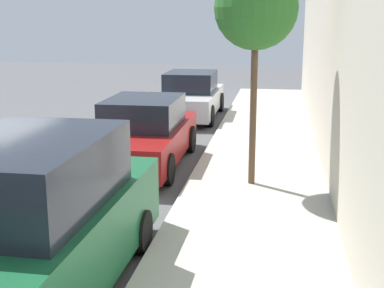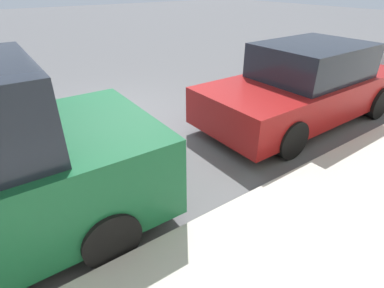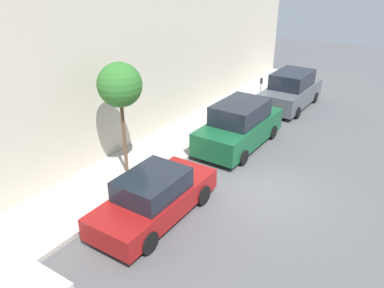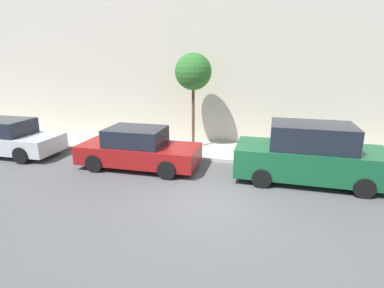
{
  "view_description": "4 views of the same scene",
  "coord_description": "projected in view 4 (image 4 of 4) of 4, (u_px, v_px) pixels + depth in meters",
  "views": [
    {
      "loc": [
        5.24,
        -8.39,
        3.31
      ],
      "look_at": [
        3.66,
        1.23,
        1.0
      ],
      "focal_mm": 50.0,
      "sensor_mm": 36.0,
      "label": 1
    },
    {
      "loc": [
        5.62,
        -2.01,
        2.62
      ],
      "look_at": [
        3.26,
        -0.33,
        1.0
      ],
      "focal_mm": 28.0,
      "sensor_mm": 36.0,
      "label": 2
    },
    {
      "loc": [
        -4.06,
        10.58,
        7.13
      ],
      "look_at": [
        3.03,
        -0.13,
        1.0
      ],
      "focal_mm": 35.0,
      "sensor_mm": 36.0,
      "label": 3
    },
    {
      "loc": [
        -7.73,
        -1.49,
        4.0
      ],
      "look_at": [
        2.47,
        1.15,
        1.0
      ],
      "focal_mm": 28.0,
      "sensor_mm": 36.0,
      "label": 4
    }
  ],
  "objects": [
    {
      "name": "parked_suv_second",
      "position": [
        310.0,
        155.0,
        9.94
      ],
      "size": [
        2.08,
        4.82,
        1.98
      ],
      "color": "#14512D",
      "rests_on": "ground_plane"
    },
    {
      "name": "parked_sedan_third",
      "position": [
        138.0,
        149.0,
        11.28
      ],
      "size": [
        1.92,
        4.52,
        1.54
      ],
      "color": "maroon",
      "rests_on": "ground_plane"
    },
    {
      "name": "sidewalk",
      "position": [
        231.0,
        152.0,
        13.15
      ],
      "size": [
        2.72,
        32.0,
        0.15
      ],
      "color": "#B2ADA3",
      "rests_on": "ground_plane"
    },
    {
      "name": "building_facade",
      "position": [
        242.0,
        6.0,
        13.64
      ],
      "size": [
        2.0,
        32.0,
        12.66
      ],
      "color": "beige",
      "rests_on": "ground_plane"
    },
    {
      "name": "street_tree",
      "position": [
        193.0,
        72.0,
        12.54
      ],
      "size": [
        1.54,
        1.54,
        4.11
      ],
      "color": "brown",
      "rests_on": "sidewalk"
    },
    {
      "name": "ground_plane",
      "position": [
        209.0,
        203.0,
        8.65
      ],
      "size": [
        60.0,
        60.0,
        0.0
      ],
      "primitive_type": "plane",
      "color": "#515154"
    },
    {
      "name": "parked_sedan_fourth",
      "position": [
        8.0,
        138.0,
        12.82
      ],
      "size": [
        1.92,
        4.52,
        1.54
      ],
      "color": "#B7BABF",
      "rests_on": "ground_plane"
    }
  ]
}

